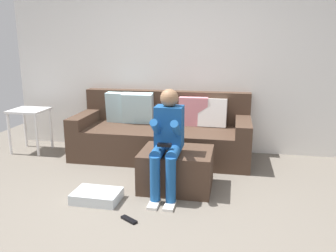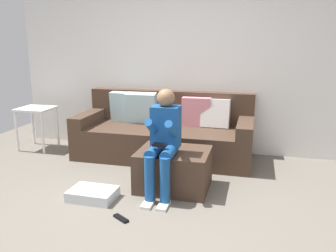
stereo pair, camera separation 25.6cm
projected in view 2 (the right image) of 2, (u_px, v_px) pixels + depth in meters
name	position (u px, v px, depth m)	size (l,w,h in m)	color
ground_plane	(131.00, 218.00, 3.25)	(6.56, 6.56, 0.00)	#6B6359
wall_back	(183.00, 61.00, 5.07)	(5.05, 0.10, 2.62)	white
couch_sectional	(165.00, 134.00, 4.92)	(2.41, 0.94, 0.89)	#473326
ottoman	(174.00, 169.00, 3.87)	(0.78, 0.63, 0.43)	#473326
person_seated	(163.00, 138.00, 3.62)	(0.29, 0.63, 1.12)	#194C8C
storage_bin	(93.00, 194.00, 3.63)	(0.47, 0.33, 0.10)	silver
side_table	(36.00, 115.00, 5.23)	(0.49, 0.46, 0.63)	white
remote_near_ottoman	(121.00, 218.00, 3.22)	(0.18, 0.05, 0.02)	black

